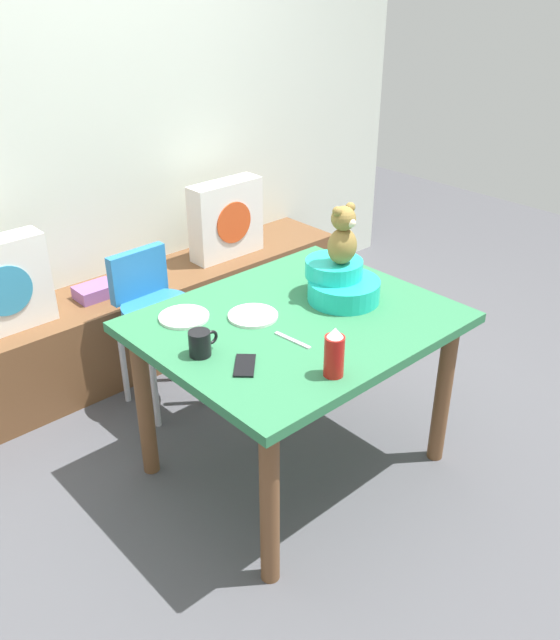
{
  "coord_description": "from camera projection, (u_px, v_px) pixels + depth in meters",
  "views": [
    {
      "loc": [
        -1.62,
        -1.68,
        2.0
      ],
      "look_at": [
        0.0,
        0.1,
        0.69
      ],
      "focal_mm": 37.5,
      "sensor_mm": 36.0,
      "label": 1
    }
  ],
  "objects": [
    {
      "name": "dining_table",
      "position": [
        297.0,
        341.0,
        2.7
      ],
      "size": [
        1.18,
        0.97,
        0.74
      ],
      "color": "#2D7247",
      "rests_on": "ground_plane"
    },
    {
      "name": "pillow_floral_right",
      "position": [
        226.0,
        219.0,
        3.82
      ],
      "size": [
        0.44,
        0.15,
        0.44
      ],
      "color": "white",
      "rests_on": "window_bench"
    },
    {
      "name": "dinner_plate_near",
      "position": [
        253.0,
        316.0,
        2.65
      ],
      "size": [
        0.2,
        0.2,
        0.01
      ],
      "primitive_type": "cylinder",
      "color": "white",
      "rests_on": "dining_table"
    },
    {
      "name": "dinner_plate_far",
      "position": [
        184.0,
        317.0,
        2.64
      ],
      "size": [
        0.2,
        0.2,
        0.01
      ],
      "primitive_type": "cylinder",
      "color": "white",
      "rests_on": "dining_table"
    },
    {
      "name": "ketchup_bottle",
      "position": [
        334.0,
        353.0,
        2.25
      ],
      "size": [
        0.07,
        0.07,
        0.18
      ],
      "color": "red",
      "rests_on": "dining_table"
    },
    {
      "name": "highchair",
      "position": [
        156.0,
        310.0,
        3.18
      ],
      "size": [
        0.34,
        0.45,
        0.79
      ],
      "color": "#2672B2",
      "rests_on": "ground_plane"
    },
    {
      "name": "back_wall",
      "position": [
        92.0,
        115.0,
        3.36
      ],
      "size": [
        4.4,
        0.1,
        2.6
      ],
      "primitive_type": "cube",
      "color": "silver",
      "rests_on": "ground_plane"
    },
    {
      "name": "book_stack",
      "position": [
        95.0,
        291.0,
        3.42
      ],
      "size": [
        0.2,
        0.14,
        0.07
      ],
      "primitive_type": "cube",
      "color": "#885698",
      "rests_on": "window_bench"
    },
    {
      "name": "window_bench",
      "position": [
        142.0,
        321.0,
        3.7
      ],
      "size": [
        2.6,
        0.44,
        0.46
      ],
      "primitive_type": "cube",
      "color": "brown",
      "rests_on": "ground_plane"
    },
    {
      "name": "ground_plane",
      "position": [
        295.0,
        462.0,
        3.0
      ],
      "size": [
        8.0,
        8.0,
        0.0
      ],
      "primitive_type": "plane",
      "color": "#4C4C51"
    },
    {
      "name": "infant_seat_teal",
      "position": [
        340.0,
        283.0,
        2.77
      ],
      "size": [
        0.3,
        0.33,
        0.16
      ],
      "color": "#1FC1B1",
      "rests_on": "dining_table"
    },
    {
      "name": "pillow_floral_left",
      "position": [
        0.0,
        286.0,
        3.05
      ],
      "size": [
        0.44,
        0.15,
        0.44
      ],
      "color": "white",
      "rests_on": "window_bench"
    },
    {
      "name": "cell_phone",
      "position": [
        245.0,
        365.0,
        2.33
      ],
      "size": [
        0.15,
        0.15,
        0.01
      ],
      "primitive_type": "cube",
      "rotation": [
        0.0,
        0.0,
        2.38
      ],
      "color": "black",
      "rests_on": "dining_table"
    },
    {
      "name": "coffee_mug",
      "position": [
        200.0,
        343.0,
        2.38
      ],
      "size": [
        0.12,
        0.08,
        0.09
      ],
      "color": "black",
      "rests_on": "dining_table"
    },
    {
      "name": "table_fork",
      "position": [
        293.0,
        340.0,
        2.49
      ],
      "size": [
        0.03,
        0.17,
        0.01
      ],
      "primitive_type": "cube",
      "rotation": [
        0.0,
        0.0,
        0.09
      ],
      "color": "silver",
      "rests_on": "dining_table"
    },
    {
      "name": "teddy_bear",
      "position": [
        343.0,
        236.0,
        2.67
      ],
      "size": [
        0.13,
        0.12,
        0.25
      ],
      "color": "olive",
      "rests_on": "infant_seat_teal"
    }
  ]
}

